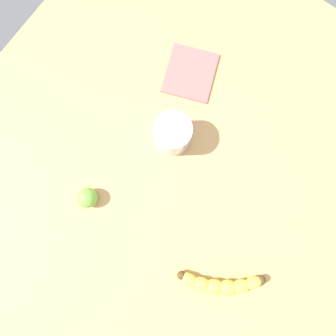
{
  "coord_description": "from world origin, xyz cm",
  "views": [
    {
      "loc": [
        1.65,
        8.63,
        81.28
      ],
      "look_at": [
        8.34,
        -0.79,
        5.0
      ],
      "focal_mm": 35.52,
      "sensor_mm": 36.0,
      "label": 1
    }
  ],
  "objects": [
    {
      "name": "smoothie_glass",
      "position": [
        11.84,
        -7.52,
        7.0
      ],
      "size": [
        8.69,
        8.69,
        8.67
      ],
      "color": "silver",
      "rests_on": "wooden_tabletop"
    },
    {
      "name": "lime_fruit",
      "position": [
        19.36,
        15.52,
        5.33
      ],
      "size": [
        4.67,
        4.67,
        4.67
      ],
      "primitive_type": "sphere",
      "color": "#75C142",
      "rests_on": "wooden_tabletop"
    },
    {
      "name": "folded_napkin",
      "position": [
        17.86,
        -23.69,
        3.3
      ],
      "size": [
        15.65,
        16.52,
        0.6
      ],
      "primitive_type": "cube",
      "rotation": [
        0.0,
        0.0,
        0.35
      ],
      "color": "#BC6660",
      "rests_on": "wooden_tabletop"
    },
    {
      "name": "banana",
      "position": [
        -16.4,
        13.65,
        4.7
      ],
      "size": [
        17.15,
        11.76,
        3.4
      ],
      "rotation": [
        0.0,
        0.0,
        3.71
      ],
      "color": "#E1D54B",
      "rests_on": "wooden_tabletop"
    },
    {
      "name": "wooden_tabletop",
      "position": [
        0.0,
        0.0,
        1.5
      ],
      "size": [
        120.0,
        120.0,
        3.0
      ],
      "primitive_type": "cube",
      "color": "tan",
      "rests_on": "ground"
    }
  ]
}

